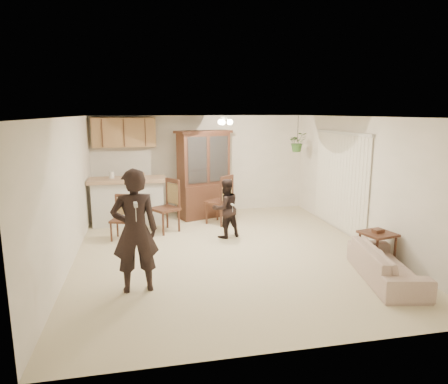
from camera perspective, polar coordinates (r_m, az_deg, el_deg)
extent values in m
plane|color=beige|center=(7.59, 0.41, -8.54)|extent=(6.50, 6.50, 0.00)
cube|color=white|center=(7.14, 0.44, 10.68)|extent=(5.50, 6.50, 0.02)
cube|color=white|center=(10.43, -3.30, 3.98)|extent=(5.50, 0.02, 2.50)
cube|color=white|center=(4.23, 9.67, -7.17)|extent=(5.50, 0.02, 2.50)
cube|color=white|center=(7.22, -21.45, -0.08)|extent=(0.02, 6.50, 2.50)
cube|color=white|center=(8.28, 19.40, 1.43)|extent=(0.02, 6.50, 2.50)
cube|color=silver|center=(9.57, -13.48, -1.54)|extent=(1.60, 0.55, 1.00)
cube|color=#9D7A5E|center=(9.47, -13.63, 1.71)|extent=(1.75, 0.70, 0.08)
cube|color=brown|center=(10.07, -14.07, 8.26)|extent=(1.50, 0.34, 0.70)
imported|color=#2C5421|center=(10.15, 10.44, 7.02)|extent=(0.43, 0.37, 0.48)
cylinder|color=black|center=(10.13, 10.51, 8.85)|extent=(0.01, 0.01, 0.65)
imported|color=beige|center=(6.76, 22.23, -8.67)|extent=(1.10, 1.98, 0.73)
imported|color=black|center=(5.88, -12.60, -5.55)|extent=(0.69, 0.48, 1.80)
imported|color=black|center=(8.28, 0.22, -1.98)|extent=(0.78, 0.69, 1.35)
cube|color=#361B13|center=(9.97, -2.87, -1.20)|extent=(1.35, 0.91, 0.84)
cube|color=#361B13|center=(9.80, -2.93, 4.79)|extent=(1.33, 0.85, 1.26)
cube|color=silver|center=(9.80, -2.93, 4.79)|extent=(1.03, 0.40, 1.10)
cube|color=#361B13|center=(9.75, -2.97, 8.59)|extent=(1.46, 0.97, 0.06)
cube|color=#361B13|center=(7.35, 21.14, -5.57)|extent=(0.61, 0.61, 0.04)
cube|color=#361B13|center=(7.47, 20.92, -8.42)|extent=(0.51, 0.51, 0.03)
cube|color=#361B13|center=(7.34, 21.16, -5.18)|extent=(0.21, 0.16, 0.06)
cube|color=#361B13|center=(8.46, -14.40, -3.93)|extent=(0.51, 0.51, 0.04)
cube|color=#A08050|center=(8.40, -14.49, -2.30)|extent=(0.30, 0.13, 0.35)
cube|color=#361B13|center=(8.35, -14.57, -0.76)|extent=(0.36, 0.15, 0.07)
cube|color=#361B13|center=(8.80, -8.43, -2.41)|extent=(0.71, 0.71, 0.06)
cube|color=#A08050|center=(8.73, -8.49, -0.43)|extent=(0.24, 0.34, 0.44)
cube|color=#361B13|center=(8.67, -8.54, 1.44)|extent=(0.29, 0.42, 0.09)
cube|color=#361B13|center=(9.33, -0.69, -1.46)|extent=(0.73, 0.73, 0.06)
cube|color=#A08050|center=(9.27, -0.69, 0.43)|extent=(0.31, 0.29, 0.45)
cube|color=#361B13|center=(9.22, -0.70, 2.20)|extent=(0.38, 0.35, 0.09)
cube|color=silver|center=(5.35, -12.53, -1.76)|extent=(0.06, 0.16, 0.05)
cube|color=silver|center=(8.01, 1.24, -1.81)|extent=(0.06, 0.11, 0.03)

